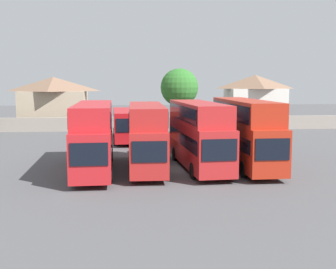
# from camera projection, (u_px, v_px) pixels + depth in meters

# --- Properties ---
(ground) EXTENTS (140.00, 140.00, 0.00)m
(ground) POSITION_uv_depth(u_px,v_px,m) (156.00, 138.00, 50.02)
(ground) COLOR #4C4C4F
(depot_boundary_wall) EXTENTS (56.00, 0.50, 1.80)m
(depot_boundary_wall) POSITION_uv_depth(u_px,v_px,m) (152.00, 124.00, 57.24)
(depot_boundary_wall) COLOR gray
(depot_boundary_wall) RESTS_ON ground
(bus_1) EXTENTS (2.87, 12.12, 4.85)m
(bus_1) POSITION_uv_depth(u_px,v_px,m) (94.00, 133.00, 31.11)
(bus_1) COLOR red
(bus_1) RESTS_ON ground
(bus_2) EXTENTS (2.64, 10.92, 4.73)m
(bus_2) POSITION_uv_depth(u_px,v_px,m) (146.00, 133.00, 31.79)
(bus_2) COLOR #AE2221
(bus_2) RESTS_ON ground
(bus_3) EXTENTS (3.30, 11.18, 4.89)m
(bus_3) POSITION_uv_depth(u_px,v_px,m) (199.00, 131.00, 32.08)
(bus_3) COLOR #B22223
(bus_3) RESTS_ON ground
(bus_4) EXTENTS (2.71, 12.01, 5.04)m
(bus_4) POSITION_uv_depth(u_px,v_px,m) (245.00, 129.00, 32.78)
(bus_4) COLOR #AD2715
(bus_4) RESTS_ON ground
(bus_5) EXTENTS (2.89, 10.52, 3.34)m
(bus_5) POSITION_uv_depth(u_px,v_px,m) (125.00, 123.00, 46.97)
(bus_5) COLOR red
(bus_5) RESTS_ON ground
(bus_6) EXTENTS (3.12, 11.65, 3.55)m
(bus_6) POSITION_uv_depth(u_px,v_px,m) (151.00, 122.00, 47.14)
(bus_6) COLOR red
(bus_6) RESTS_ON ground
(bus_7) EXTENTS (2.84, 10.67, 3.31)m
(bus_7) POSITION_uv_depth(u_px,v_px,m) (194.00, 123.00, 47.89)
(bus_7) COLOR red
(bus_7) RESTS_ON ground
(house_terrace_left) EXTENTS (9.31, 7.13, 7.06)m
(house_terrace_left) POSITION_uv_depth(u_px,v_px,m) (54.00, 102.00, 61.39)
(house_terrace_left) COLOR tan
(house_terrace_left) RESTS_ON ground
(house_terrace_centre) EXTENTS (8.37, 6.53, 7.38)m
(house_terrace_centre) POSITION_uv_depth(u_px,v_px,m) (255.00, 100.00, 63.76)
(house_terrace_centre) COLOR silver
(house_terrace_centre) RESTS_ON ground
(tree_behind_wall) EXTENTS (5.18, 5.18, 8.21)m
(tree_behind_wall) POSITION_uv_depth(u_px,v_px,m) (179.00, 88.00, 59.49)
(tree_behind_wall) COLOR brown
(tree_behind_wall) RESTS_ON ground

